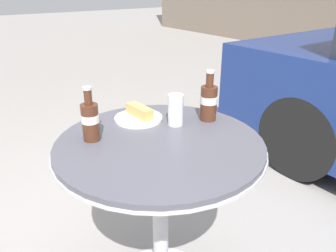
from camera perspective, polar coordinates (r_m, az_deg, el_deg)
The scene contains 5 objects.
bistro_table at distance 1.32m, azimuth -1.40°, elevation -9.00°, with size 0.80×0.80×0.76m.
cola_bottle_left at distance 1.41m, azimuth 7.10°, elevation 4.35°, with size 0.07×0.07×0.22m.
cola_bottle_right at distance 1.25m, azimuth -13.38°, elevation 1.07°, with size 0.07×0.07×0.21m.
drinking_glass at distance 1.36m, azimuth 1.33°, elevation 2.60°, with size 0.06×0.06×0.13m.
lunch_plate_near at distance 1.43m, azimuth -5.09°, elevation 1.81°, with size 0.21×0.21×0.06m.
Camera 1 is at (0.92, -0.63, 1.31)m, focal length 35.00 mm.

